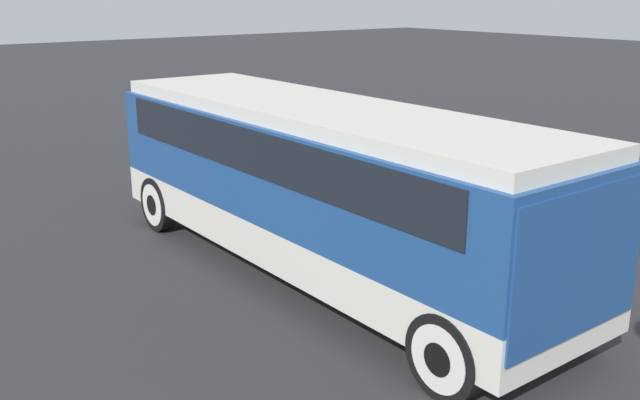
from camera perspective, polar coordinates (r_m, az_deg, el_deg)
ground_plane at (r=12.37m, az=0.00°, el=-5.87°), size 120.00×120.00×0.00m
tour_bus at (r=11.73m, az=0.28°, el=2.03°), size 9.79×2.68×2.93m
parked_car_near at (r=17.54m, az=8.36°, el=3.19°), size 4.67×1.86×1.44m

